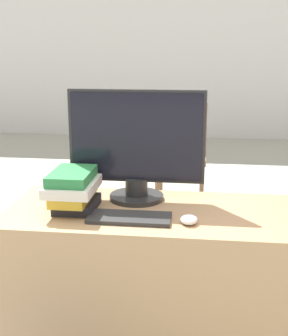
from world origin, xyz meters
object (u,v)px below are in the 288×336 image
(book_stack, at_px, (74,189))
(far_chair, at_px, (181,148))
(monitor, at_px, (136,147))
(keyboard, at_px, (129,218))
(mouse, at_px, (189,220))

(book_stack, distance_m, far_chair, 2.32)
(monitor, xyz_separation_m, keyboard, (0.01, -0.26, -0.23))
(monitor, distance_m, book_stack, 0.33)
(keyboard, relative_size, book_stack, 1.15)
(monitor, bearing_deg, mouse, -48.20)
(keyboard, height_order, far_chair, far_chair)
(book_stack, xyz_separation_m, far_chair, (0.36, 2.27, -0.31))
(mouse, xyz_separation_m, far_chair, (-0.13, 2.37, -0.24))
(monitor, height_order, keyboard, monitor)
(monitor, relative_size, book_stack, 2.09)
(monitor, distance_m, far_chair, 2.16)
(book_stack, height_order, far_chair, book_stack)
(mouse, distance_m, far_chair, 2.39)
(monitor, bearing_deg, keyboard, -88.48)
(monitor, relative_size, keyboard, 1.82)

